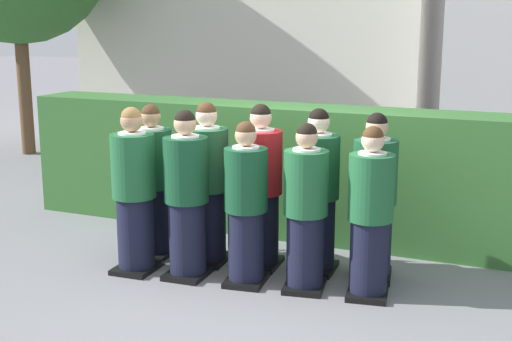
{
  "coord_description": "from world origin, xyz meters",
  "views": [
    {
      "loc": [
        2.57,
        -5.73,
        2.49
      ],
      "look_at": [
        0.0,
        0.25,
        1.05
      ],
      "focal_mm": 49.02,
      "sensor_mm": 36.0,
      "label": 1
    }
  ],
  "objects_px": {
    "student_front_row_1": "(187,199)",
    "student_rear_row_1": "(208,187)",
    "student_front_row_4": "(370,217)",
    "student_rear_row_4": "(374,201)",
    "student_front_row_3": "(306,212)",
    "student_rear_row_0": "(153,185)",
    "student_in_red_blazer": "(261,190)",
    "student_rear_row_3": "(317,195)",
    "student_front_row_0": "(134,194)",
    "student_front_row_2": "(246,208)"
  },
  "relations": [
    {
      "from": "student_front_row_1",
      "to": "student_rear_row_1",
      "type": "relative_size",
      "value": 0.99
    },
    {
      "from": "student_rear_row_0",
      "to": "student_rear_row_3",
      "type": "xyz_separation_m",
      "value": [
        1.73,
        0.23,
        0.01
      ]
    },
    {
      "from": "student_front_row_1",
      "to": "student_in_red_blazer",
      "type": "relative_size",
      "value": 0.99
    },
    {
      "from": "student_front_row_2",
      "to": "student_front_row_4",
      "type": "bearing_deg",
      "value": 7.33
    },
    {
      "from": "student_front_row_0",
      "to": "student_front_row_3",
      "type": "distance_m",
      "value": 1.72
    },
    {
      "from": "student_front_row_1",
      "to": "student_front_row_4",
      "type": "height_order",
      "value": "student_front_row_1"
    },
    {
      "from": "student_front_row_4",
      "to": "student_rear_row_0",
      "type": "xyz_separation_m",
      "value": [
        -2.37,
        0.2,
        0.03
      ]
    },
    {
      "from": "student_front_row_4",
      "to": "student_rear_row_4",
      "type": "xyz_separation_m",
      "value": [
        -0.08,
        0.47,
        0.03
      ]
    },
    {
      "from": "student_front_row_2",
      "to": "student_rear_row_1",
      "type": "relative_size",
      "value": 0.94
    },
    {
      "from": "student_rear_row_0",
      "to": "student_rear_row_1",
      "type": "height_order",
      "value": "student_rear_row_1"
    },
    {
      "from": "student_rear_row_0",
      "to": "student_rear_row_3",
      "type": "bearing_deg",
      "value": 7.59
    },
    {
      "from": "student_rear_row_3",
      "to": "student_rear_row_4",
      "type": "bearing_deg",
      "value": 3.44
    },
    {
      "from": "student_front_row_3",
      "to": "student_front_row_0",
      "type": "bearing_deg",
      "value": -173.05
    },
    {
      "from": "student_rear_row_0",
      "to": "student_in_red_blazer",
      "type": "height_order",
      "value": "student_in_red_blazer"
    },
    {
      "from": "student_front_row_2",
      "to": "student_front_row_4",
      "type": "relative_size",
      "value": 1.0
    },
    {
      "from": "student_front_row_0",
      "to": "student_front_row_2",
      "type": "bearing_deg",
      "value": 6.41
    },
    {
      "from": "student_front_row_3",
      "to": "student_rear_row_1",
      "type": "xyz_separation_m",
      "value": [
        -1.16,
        0.31,
        0.05
      ]
    },
    {
      "from": "student_front_row_0",
      "to": "student_rear_row_1",
      "type": "distance_m",
      "value": 0.75
    },
    {
      "from": "student_front_row_0",
      "to": "student_rear_row_0",
      "type": "height_order",
      "value": "student_front_row_0"
    },
    {
      "from": "student_in_red_blazer",
      "to": "student_rear_row_4",
      "type": "xyz_separation_m",
      "value": [
        1.12,
        0.12,
        -0.02
      ]
    },
    {
      "from": "student_front_row_4",
      "to": "student_front_row_0",
      "type": "bearing_deg",
      "value": -173.13
    },
    {
      "from": "student_front_row_1",
      "to": "student_rear_row_1",
      "type": "distance_m",
      "value": 0.45
    },
    {
      "from": "student_front_row_0",
      "to": "student_rear_row_3",
      "type": "xyz_separation_m",
      "value": [
        1.65,
        0.71,
        -0.01
      ]
    },
    {
      "from": "student_rear_row_0",
      "to": "student_rear_row_3",
      "type": "distance_m",
      "value": 1.75
    },
    {
      "from": "student_front_row_2",
      "to": "student_front_row_3",
      "type": "bearing_deg",
      "value": 8.04
    },
    {
      "from": "student_front_row_0",
      "to": "student_front_row_2",
      "type": "distance_m",
      "value": 1.15
    },
    {
      "from": "student_rear_row_1",
      "to": "student_rear_row_4",
      "type": "xyz_separation_m",
      "value": [
        1.67,
        0.23,
        -0.02
      ]
    },
    {
      "from": "student_front_row_2",
      "to": "student_front_row_4",
      "type": "xyz_separation_m",
      "value": [
        1.15,
        0.15,
        0.0
      ]
    },
    {
      "from": "student_in_red_blazer",
      "to": "student_rear_row_3",
      "type": "relative_size",
      "value": 1.02
    },
    {
      "from": "student_front_row_4",
      "to": "student_rear_row_1",
      "type": "distance_m",
      "value": 1.76
    },
    {
      "from": "student_in_red_blazer",
      "to": "student_rear_row_3",
      "type": "distance_m",
      "value": 0.57
    },
    {
      "from": "student_rear_row_0",
      "to": "student_in_red_blazer",
      "type": "bearing_deg",
      "value": 6.82
    },
    {
      "from": "student_front_row_0",
      "to": "student_front_row_3",
      "type": "height_order",
      "value": "student_front_row_0"
    },
    {
      "from": "student_front_row_2",
      "to": "student_rear_row_1",
      "type": "xyz_separation_m",
      "value": [
        -0.6,
        0.39,
        0.05
      ]
    },
    {
      "from": "student_front_row_0",
      "to": "student_rear_row_3",
      "type": "relative_size",
      "value": 1.01
    },
    {
      "from": "student_front_row_1",
      "to": "student_front_row_3",
      "type": "xyz_separation_m",
      "value": [
        1.16,
        0.14,
        -0.04
      ]
    },
    {
      "from": "student_front_row_3",
      "to": "student_in_red_blazer",
      "type": "xyz_separation_m",
      "value": [
        -0.62,
        0.41,
        0.05
      ]
    },
    {
      "from": "student_front_row_1",
      "to": "student_rear_row_0",
      "type": "relative_size",
      "value": 1.02
    },
    {
      "from": "student_in_red_blazer",
      "to": "student_rear_row_4",
      "type": "bearing_deg",
      "value": 6.34
    },
    {
      "from": "student_rear_row_3",
      "to": "student_front_row_4",
      "type": "bearing_deg",
      "value": -34.14
    },
    {
      "from": "student_front_row_3",
      "to": "student_rear_row_0",
      "type": "xyz_separation_m",
      "value": [
        -1.79,
        0.27,
        0.02
      ]
    },
    {
      "from": "student_front_row_2",
      "to": "student_rear_row_4",
      "type": "xyz_separation_m",
      "value": [
        1.07,
        0.61,
        0.03
      ]
    },
    {
      "from": "student_rear_row_0",
      "to": "student_front_row_1",
      "type": "bearing_deg",
      "value": -33.09
    },
    {
      "from": "student_front_row_4",
      "to": "student_rear_row_1",
      "type": "xyz_separation_m",
      "value": [
        -1.75,
        0.24,
        0.05
      ]
    },
    {
      "from": "student_front_row_3",
      "to": "student_in_red_blazer",
      "type": "distance_m",
      "value": 0.74
    },
    {
      "from": "student_front_row_2",
      "to": "student_front_row_3",
      "type": "relative_size",
      "value": 1.0
    },
    {
      "from": "student_front_row_0",
      "to": "student_rear_row_1",
      "type": "height_order",
      "value": "student_rear_row_1"
    },
    {
      "from": "student_front_row_3",
      "to": "student_rear_row_0",
      "type": "distance_m",
      "value": 1.81
    },
    {
      "from": "student_front_row_4",
      "to": "student_rear_row_0",
      "type": "bearing_deg",
      "value": 175.14
    },
    {
      "from": "student_front_row_1",
      "to": "student_rear_row_4",
      "type": "height_order",
      "value": "student_front_row_1"
    }
  ]
}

